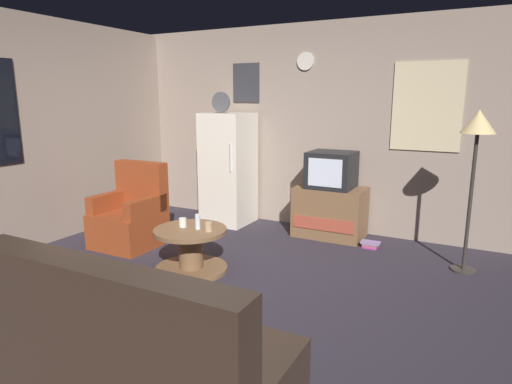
{
  "coord_description": "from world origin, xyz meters",
  "views": [
    {
      "loc": [
        2.02,
        -3.0,
        1.7
      ],
      "look_at": [
        -0.03,
        0.9,
        0.75
      ],
      "focal_mm": 30.85,
      "sensor_mm": 36.0,
      "label": 1
    }
  ],
  "objects": [
    {
      "name": "wall_with_art",
      "position": [
        0.01,
        2.45,
        1.31
      ],
      "size": [
        5.2,
        0.12,
        2.62
      ],
      "color": "gray",
      "rests_on": "ground_plane"
    },
    {
      "name": "armchair",
      "position": [
        -1.58,
        0.71,
        0.34
      ],
      "size": [
        0.68,
        0.68,
        0.96
      ],
      "color": "maroon",
      "rests_on": "ground_plane"
    },
    {
      "name": "fridge",
      "position": [
        -1.06,
        2.05,
        0.75
      ],
      "size": [
        0.6,
        0.62,
        1.77
      ],
      "color": "silver",
      "rests_on": "ground_plane"
    },
    {
      "name": "tv_stand",
      "position": [
        0.38,
        2.1,
        0.31
      ],
      "size": [
        0.84,
        0.53,
        0.62
      ],
      "color": "brown",
      "rests_on": "ground_plane"
    },
    {
      "name": "wine_glass",
      "position": [
        -0.41,
        0.4,
        0.51
      ],
      "size": [
        0.05,
        0.05,
        0.15
      ],
      "primitive_type": "cylinder",
      "color": "silver",
      "rests_on": "coffee_table"
    },
    {
      "name": "standing_lamp",
      "position": [
        1.93,
        1.63,
        1.36
      ],
      "size": [
        0.32,
        0.32,
        1.59
      ],
      "color": "#332D28",
      "rests_on": "ground_plane"
    },
    {
      "name": "mug_ceramic_tan",
      "position": [
        -0.28,
        0.38,
        0.48
      ],
      "size": [
        0.08,
        0.08,
        0.09
      ],
      "primitive_type": "cylinder",
      "color": "tan",
      "rests_on": "coffee_table"
    },
    {
      "name": "ground_plane",
      "position": [
        0.0,
        0.0,
        0.0
      ],
      "size": [
        12.0,
        12.0,
        0.0
      ],
      "primitive_type": "plane",
      "color": "#2D2833"
    },
    {
      "name": "mug_ceramic_white",
      "position": [
        -0.59,
        0.38,
        0.48
      ],
      "size": [
        0.08,
        0.08,
        0.09
      ],
      "primitive_type": "cylinder",
      "color": "silver",
      "rests_on": "coffee_table"
    },
    {
      "name": "couch",
      "position": [
        0.41,
        -1.39,
        0.31
      ],
      "size": [
        1.7,
        0.8,
        0.92
      ],
      "color": "#38281E",
      "rests_on": "ground_plane"
    },
    {
      "name": "book_stack",
      "position": [
        0.94,
        1.9,
        0.04
      ],
      "size": [
        0.21,
        0.15,
        0.07
      ],
      "color": "#C63796",
      "rests_on": "ground_plane"
    },
    {
      "name": "crt_tv",
      "position": [
        0.38,
        2.1,
        0.84
      ],
      "size": [
        0.54,
        0.51,
        0.44
      ],
      "color": "black",
      "rests_on": "tv_stand"
    },
    {
      "name": "wall_left_with_window",
      "position": [
        -2.55,
        -0.0,
        1.3
      ],
      "size": [
        0.12,
        5.2,
        2.6
      ],
      "color": "gray",
      "rests_on": "ground_plane"
    },
    {
      "name": "coffee_table",
      "position": [
        -0.48,
        0.37,
        0.22
      ],
      "size": [
        0.72,
        0.72,
        0.44
      ],
      "color": "brown",
      "rests_on": "ground_plane"
    }
  ]
}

